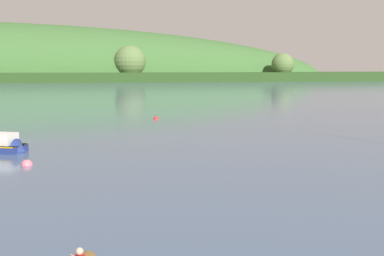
{
  "coord_description": "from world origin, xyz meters",
  "views": [
    {
      "loc": [
        0.98,
        3.73,
        5.85
      ],
      "look_at": [
        7.58,
        44.92,
        1.19
      ],
      "focal_mm": 49.78,
      "sensor_mm": 36.0,
      "label": 1
    }
  ],
  "objects": [
    {
      "name": "mooring_buoy_off_fishing_boat",
      "position": [
        -3.9,
        36.82,
        0.0
      ],
      "size": [
        0.7,
        0.7,
        0.78
      ],
      "color": "#E06675",
      "rests_on": "ground"
    },
    {
      "name": "mooring_buoy_midchannel",
      "position": [
        6.62,
        65.57,
        0.0
      ],
      "size": [
        0.6,
        0.6,
        0.68
      ],
      "color": "red",
      "rests_on": "ground"
    }
  ]
}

